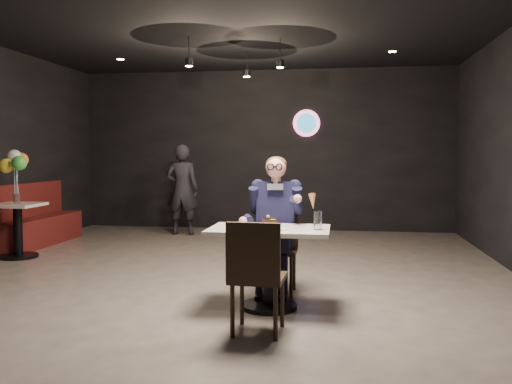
% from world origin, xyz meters
% --- Properties ---
extents(floor, '(9.00, 9.00, 0.00)m').
position_xyz_m(floor, '(0.00, 0.00, 0.00)').
color(floor, gray).
rests_on(floor, ground).
extents(wall_sign, '(0.50, 0.06, 0.50)m').
position_xyz_m(wall_sign, '(0.80, 4.47, 2.00)').
color(wall_sign, pink).
rests_on(wall_sign, floor).
extents(pendant_lights, '(1.40, 1.20, 0.36)m').
position_xyz_m(pendant_lights, '(0.00, 2.00, 2.88)').
color(pendant_lights, black).
rests_on(pendant_lights, floor).
extents(main_table, '(1.10, 0.70, 0.75)m').
position_xyz_m(main_table, '(0.79, -0.76, 0.38)').
color(main_table, silver).
rests_on(main_table, floor).
extents(chair_far, '(0.42, 0.46, 0.92)m').
position_xyz_m(chair_far, '(0.79, -0.21, 0.46)').
color(chair_far, black).
rests_on(chair_far, floor).
extents(chair_near, '(0.44, 0.48, 0.92)m').
position_xyz_m(chair_near, '(0.79, -1.45, 0.46)').
color(chair_near, black).
rests_on(chair_near, floor).
extents(seated_man, '(0.60, 0.80, 1.44)m').
position_xyz_m(seated_man, '(0.79, -0.21, 0.72)').
color(seated_man, black).
rests_on(seated_man, floor).
extents(dessert_plate, '(0.24, 0.24, 0.01)m').
position_xyz_m(dessert_plate, '(0.86, -0.87, 0.76)').
color(dessert_plate, white).
rests_on(dessert_plate, main_table).
extents(cake_slice, '(0.14, 0.13, 0.08)m').
position_xyz_m(cake_slice, '(0.80, -0.83, 0.80)').
color(cake_slice, black).
rests_on(cake_slice, dessert_plate).
extents(mint_leaf, '(0.06, 0.04, 0.01)m').
position_xyz_m(mint_leaf, '(0.83, -0.87, 0.84)').
color(mint_leaf, green).
rests_on(mint_leaf, cake_slice).
extents(sundae_glass, '(0.07, 0.07, 0.17)m').
position_xyz_m(sundae_glass, '(1.23, -0.81, 0.83)').
color(sundae_glass, silver).
rests_on(sundae_glass, main_table).
extents(wafer_cone, '(0.09, 0.09, 0.14)m').
position_xyz_m(wafer_cone, '(1.19, -0.81, 1.00)').
color(wafer_cone, tan).
rests_on(wafer_cone, sundae_glass).
extents(booth_bench, '(0.49, 1.94, 0.97)m').
position_xyz_m(booth_bench, '(-3.25, 2.14, 0.49)').
color(booth_bench, '#410F0E').
rests_on(booth_bench, floor).
extents(side_table, '(0.60, 0.60, 0.75)m').
position_xyz_m(side_table, '(-2.95, 1.14, 0.37)').
color(side_table, silver).
rests_on(side_table, floor).
extents(balloon_vase, '(0.09, 0.09, 0.14)m').
position_xyz_m(balloon_vase, '(-2.95, 1.14, 0.82)').
color(balloon_vase, silver).
rests_on(balloon_vase, side_table).
extents(balloon_bunch, '(0.37, 0.37, 0.61)m').
position_xyz_m(balloon_bunch, '(-2.95, 1.14, 1.20)').
color(balloon_bunch, yellow).
rests_on(balloon_bunch, balloon_vase).
extents(passerby, '(0.60, 0.41, 1.60)m').
position_xyz_m(passerby, '(-1.33, 3.57, 0.80)').
color(passerby, black).
rests_on(passerby, floor).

